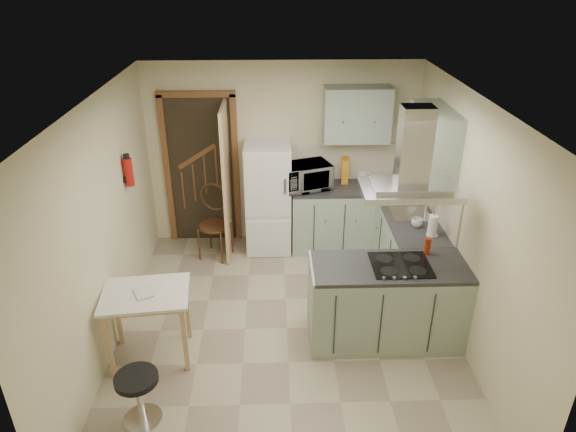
{
  "coord_description": "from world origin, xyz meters",
  "views": [
    {
      "loc": [
        -0.13,
        -4.47,
        3.62
      ],
      "look_at": [
        0.03,
        0.45,
        1.15
      ],
      "focal_mm": 32.0,
      "sensor_mm": 36.0,
      "label": 1
    }
  ],
  "objects_px": {
    "fridge": "(268,198)",
    "stool": "(140,398)",
    "bentwood_chair": "(215,226)",
    "peninsula": "(387,303)",
    "drop_leaf_table": "(150,325)",
    "microwave": "(306,176)",
    "extractor_hood": "(409,190)"
  },
  "relations": [
    {
      "from": "drop_leaf_table",
      "to": "fridge",
      "type": "bearing_deg",
      "value": 56.02
    },
    {
      "from": "peninsula",
      "to": "bentwood_chair",
      "type": "relative_size",
      "value": 1.69
    },
    {
      "from": "extractor_hood",
      "to": "drop_leaf_table",
      "type": "bearing_deg",
      "value": -175.23
    },
    {
      "from": "peninsula",
      "to": "drop_leaf_table",
      "type": "xyz_separation_m",
      "value": [
        -2.39,
        -0.21,
        -0.06
      ]
    },
    {
      "from": "stool",
      "to": "bentwood_chair",
      "type": "bearing_deg",
      "value": 82.02
    },
    {
      "from": "extractor_hood",
      "to": "drop_leaf_table",
      "type": "relative_size",
      "value": 1.09
    },
    {
      "from": "peninsula",
      "to": "extractor_hood",
      "type": "height_order",
      "value": "extractor_hood"
    },
    {
      "from": "peninsula",
      "to": "microwave",
      "type": "distance_m",
      "value": 2.16
    },
    {
      "from": "peninsula",
      "to": "extractor_hood",
      "type": "bearing_deg",
      "value": 0.0
    },
    {
      "from": "extractor_hood",
      "to": "stool",
      "type": "xyz_separation_m",
      "value": [
        -2.43,
        -1.02,
        -1.47
      ]
    },
    {
      "from": "fridge",
      "to": "bentwood_chair",
      "type": "xyz_separation_m",
      "value": [
        -0.71,
        -0.23,
        -0.29
      ]
    },
    {
      "from": "stool",
      "to": "fridge",
      "type": "bearing_deg",
      "value": 69.84
    },
    {
      "from": "fridge",
      "to": "bentwood_chair",
      "type": "distance_m",
      "value": 0.81
    },
    {
      "from": "extractor_hood",
      "to": "bentwood_chair",
      "type": "xyz_separation_m",
      "value": [
        -2.04,
        1.75,
        -1.26
      ]
    },
    {
      "from": "fridge",
      "to": "peninsula",
      "type": "distance_m",
      "value": 2.35
    },
    {
      "from": "peninsula",
      "to": "drop_leaf_table",
      "type": "relative_size",
      "value": 1.88
    },
    {
      "from": "drop_leaf_table",
      "to": "bentwood_chair",
      "type": "height_order",
      "value": "bentwood_chair"
    },
    {
      "from": "fridge",
      "to": "bentwood_chair",
      "type": "height_order",
      "value": "fridge"
    },
    {
      "from": "peninsula",
      "to": "stool",
      "type": "height_order",
      "value": "peninsula"
    },
    {
      "from": "extractor_hood",
      "to": "drop_leaf_table",
      "type": "xyz_separation_m",
      "value": [
        -2.49,
        -0.21,
        -1.33
      ]
    },
    {
      "from": "fridge",
      "to": "microwave",
      "type": "bearing_deg",
      "value": -4.33
    },
    {
      "from": "drop_leaf_table",
      "to": "stool",
      "type": "height_order",
      "value": "drop_leaf_table"
    },
    {
      "from": "extractor_hood",
      "to": "microwave",
      "type": "height_order",
      "value": "extractor_hood"
    },
    {
      "from": "drop_leaf_table",
      "to": "microwave",
      "type": "xyz_separation_m",
      "value": [
        1.67,
        2.15,
        0.69
      ]
    },
    {
      "from": "bentwood_chair",
      "to": "peninsula",
      "type": "bearing_deg",
      "value": -21.26
    },
    {
      "from": "peninsula",
      "to": "bentwood_chair",
      "type": "xyz_separation_m",
      "value": [
        -1.94,
        1.75,
        0.01
      ]
    },
    {
      "from": "extractor_hood",
      "to": "stool",
      "type": "relative_size",
      "value": 1.81
    },
    {
      "from": "microwave",
      "to": "stool",
      "type": "bearing_deg",
      "value": -137.53
    },
    {
      "from": "fridge",
      "to": "stool",
      "type": "bearing_deg",
      "value": -110.16
    },
    {
      "from": "extractor_hood",
      "to": "microwave",
      "type": "distance_m",
      "value": 2.21
    },
    {
      "from": "bentwood_chair",
      "to": "drop_leaf_table",
      "type": "bearing_deg",
      "value": -82.34
    },
    {
      "from": "bentwood_chair",
      "to": "fridge",
      "type": "bearing_deg",
      "value": 38.84
    }
  ]
}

